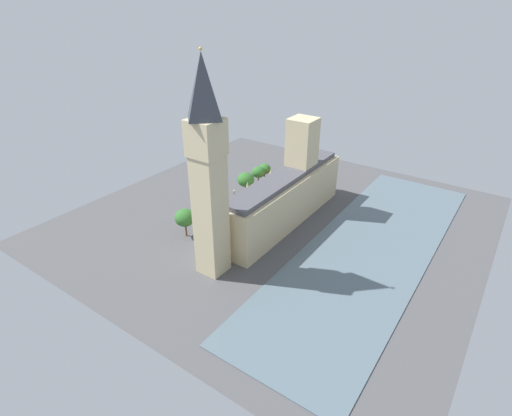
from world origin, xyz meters
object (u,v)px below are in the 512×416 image
clock_tower (208,169)px  plane_tree_corner (185,218)px  parliament_building (287,193)px  plane_tree_slot_10 (258,172)px  street_lamp_slot_11 (234,194)px  car_blue_near_tower (209,235)px  car_white_far_end (269,200)px  pedestrian_kerbside (249,224)px  double_decker_bus_leading (275,184)px  street_lamp_slot_12 (270,172)px  plane_tree_trailing (246,180)px  double_decker_bus_by_river_gate (229,218)px  plane_tree_under_trees (265,169)px  car_black_opposite_hall (243,211)px  car_dark_green_midblock (260,206)px

clock_tower → plane_tree_corner: 31.40m
parliament_building → clock_tower: (1.85, 36.36, 20.53)m
plane_tree_slot_10 → street_lamp_slot_11: 16.76m
car_blue_near_tower → clock_tower: bearing=129.7°
plane_tree_corner → car_white_far_end: bearing=-103.5°
pedestrian_kerbside → plane_tree_slot_10: (14.04, -26.11, 6.39)m
double_decker_bus_leading → street_lamp_slot_12: street_lamp_slot_12 is taller
parliament_building → plane_tree_trailing: (21.54, -6.01, -2.74)m
parliament_building → double_decker_bus_by_river_gate: parliament_building is taller
parliament_building → street_lamp_slot_12: (21.86, -23.35, -5.77)m
car_white_far_end → plane_tree_under_trees: 16.14m
car_white_far_end → double_decker_bus_by_river_gate: double_decker_bus_by_river_gate is taller
double_decker_bus_by_river_gate → car_black_opposite_hall: bearing=-87.2°
parliament_building → clock_tower: 41.79m
car_dark_green_midblock → double_decker_bus_by_river_gate: size_ratio=0.46×
street_lamp_slot_11 → clock_tower: bearing=119.1°
plane_tree_slot_10 → plane_tree_corner: bearing=91.6°
double_decker_bus_leading → plane_tree_slot_10: 8.14m
pedestrian_kerbside → plane_tree_corner: bearing=140.5°
plane_tree_slot_10 → pedestrian_kerbside: bearing=118.3°
double_decker_bus_by_river_gate → plane_tree_slot_10: size_ratio=1.14×
plane_tree_slot_10 → street_lamp_slot_12: 9.21m
clock_tower → pedestrian_kerbside: clock_tower is taller
car_black_opposite_hall → plane_tree_trailing: (6.91, -11.48, 6.24)m
clock_tower → street_lamp_slot_11: clock_tower is taller
car_black_opposite_hall → plane_tree_corner: (5.93, 22.33, 5.79)m
plane_tree_trailing → plane_tree_slot_10: (0.22, -8.63, -0.03)m
clock_tower → pedestrian_kerbside: (5.88, -24.89, -29.68)m
plane_tree_under_trees → plane_tree_corner: size_ratio=0.98×
clock_tower → double_decker_bus_by_river_gate: clock_tower is taller
pedestrian_kerbside → plane_tree_trailing: 23.19m
double_decker_bus_leading → double_decker_bus_by_river_gate: 32.15m
double_decker_bus_leading → double_decker_bus_by_river_gate: (-2.18, 32.07, 0.00)m
clock_tower → car_black_opposite_hall: 44.59m
car_blue_near_tower → double_decker_bus_leading: bearing=-93.2°
car_blue_near_tower → car_dark_green_midblock: bearing=-100.2°
plane_tree_trailing → street_lamp_slot_11: plane_tree_trailing is taller
parliament_building → double_decker_bus_leading: (15.71, -17.74, -7.24)m
double_decker_bus_by_river_gate → car_blue_near_tower: 10.24m
clock_tower → plane_tree_trailing: size_ratio=5.94×
car_blue_near_tower → car_black_opposite_hall: bearing=-93.5°
parliament_building → plane_tree_corner: size_ratio=6.17×
car_blue_near_tower → plane_tree_corner: size_ratio=0.45×
parliament_building → double_decker_bus_leading: bearing=-48.5°
car_white_far_end → plane_tree_slot_10: size_ratio=0.45×
plane_tree_trailing → clock_tower: bearing=114.9°
pedestrian_kerbside → plane_tree_trailing: plane_tree_trailing is taller
car_black_opposite_hall → street_lamp_slot_12: size_ratio=0.81×
car_white_far_end → plane_tree_under_trees: bearing=-55.5°
car_blue_near_tower → street_lamp_slot_11: street_lamp_slot_11 is taller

